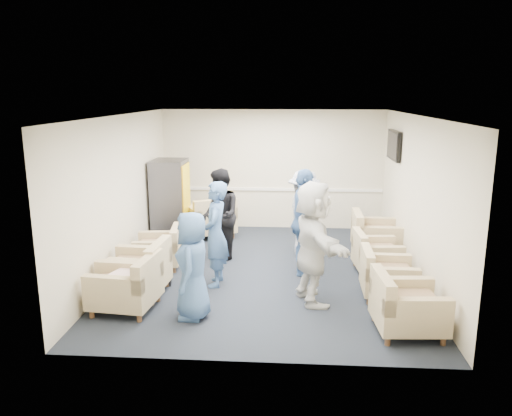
# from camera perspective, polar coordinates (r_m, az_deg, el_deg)

# --- Properties ---
(floor) EXTENTS (6.00, 6.00, 0.00)m
(floor) POSITION_cam_1_polar(r_m,az_deg,el_deg) (8.80, 1.12, -7.32)
(floor) COLOR black
(floor) RESTS_ON ground
(ceiling) EXTENTS (6.00, 6.00, 0.00)m
(ceiling) POSITION_cam_1_polar(r_m,az_deg,el_deg) (8.26, 1.20, 10.52)
(ceiling) COLOR silver
(ceiling) RESTS_ON back_wall
(back_wall) EXTENTS (5.00, 0.02, 2.70)m
(back_wall) POSITION_cam_1_polar(r_m,az_deg,el_deg) (11.38, 1.91, 4.39)
(back_wall) COLOR beige
(back_wall) RESTS_ON floor
(front_wall) EXTENTS (5.00, 0.02, 2.70)m
(front_wall) POSITION_cam_1_polar(r_m,az_deg,el_deg) (5.53, -0.39, -5.01)
(front_wall) COLOR beige
(front_wall) RESTS_ON floor
(left_wall) EXTENTS (0.02, 6.00, 2.70)m
(left_wall) POSITION_cam_1_polar(r_m,az_deg,el_deg) (8.91, -15.13, 1.50)
(left_wall) COLOR beige
(left_wall) RESTS_ON floor
(right_wall) EXTENTS (0.02, 6.00, 2.70)m
(right_wall) POSITION_cam_1_polar(r_m,az_deg,el_deg) (8.68, 17.88, 1.02)
(right_wall) COLOR beige
(right_wall) RESTS_ON floor
(chair_rail) EXTENTS (4.98, 0.04, 0.06)m
(chair_rail) POSITION_cam_1_polar(r_m,az_deg,el_deg) (11.44, 1.89, 2.14)
(chair_rail) COLOR white
(chair_rail) RESTS_ON back_wall
(tv) EXTENTS (0.10, 1.00, 0.58)m
(tv) POSITION_cam_1_polar(r_m,az_deg,el_deg) (10.30, 15.47, 6.92)
(tv) COLOR black
(tv) RESTS_ON right_wall
(armchair_left_near) EXTENTS (0.95, 0.95, 0.69)m
(armchair_left_near) POSITION_cam_1_polar(r_m,az_deg,el_deg) (7.47, -14.32, -8.74)
(armchair_left_near) COLOR tan
(armchair_left_near) RESTS_ON floor
(armchair_left_mid) EXTENTS (0.96, 0.96, 0.72)m
(armchair_left_mid) POSITION_cam_1_polar(r_m,az_deg,el_deg) (7.96, -13.15, -7.17)
(armchair_left_mid) COLOR tan
(armchair_left_mid) RESTS_ON floor
(armchair_left_far) EXTENTS (0.87, 0.87, 0.62)m
(armchair_left_far) POSITION_cam_1_polar(r_m,az_deg,el_deg) (9.12, -10.81, -4.75)
(armchair_left_far) COLOR tan
(armchair_left_far) RESTS_ON floor
(armchair_right_near) EXTENTS (0.91, 0.91, 0.68)m
(armchair_right_near) POSITION_cam_1_polar(r_m,az_deg,el_deg) (6.87, 16.56, -10.89)
(armchair_right_near) COLOR tan
(armchair_right_near) RESTS_ON floor
(armchair_right_midnear) EXTENTS (0.81, 0.81, 0.63)m
(armchair_right_midnear) POSITION_cam_1_polar(r_m,az_deg,el_deg) (7.94, 14.50, -7.64)
(armchair_right_midnear) COLOR tan
(armchair_right_midnear) RESTS_ON floor
(armchair_right_midfar) EXTENTS (0.82, 0.82, 0.61)m
(armchair_right_midfar) POSITION_cam_1_polar(r_m,az_deg,el_deg) (8.97, 13.34, -5.23)
(armchair_right_midfar) COLOR tan
(armchair_right_midfar) RESTS_ON floor
(armchair_right_far) EXTENTS (0.89, 0.89, 0.70)m
(armchair_right_far) POSITION_cam_1_polar(r_m,az_deg,el_deg) (9.92, 13.19, -3.18)
(armchair_right_far) COLOR tan
(armchair_right_far) RESTS_ON floor
(armchair_corner) EXTENTS (1.26, 1.26, 0.75)m
(armchair_corner) POSITION_cam_1_polar(r_m,az_deg,el_deg) (10.86, -5.16, -1.34)
(armchair_corner) COLOR tan
(armchair_corner) RESTS_ON floor
(vending_machine) EXTENTS (0.70, 0.81, 1.71)m
(vending_machine) POSITION_cam_1_polar(r_m,az_deg,el_deg) (10.60, -9.73, 0.85)
(vending_machine) COLOR #505058
(vending_machine) RESTS_ON floor
(backpack) EXTENTS (0.31, 0.24, 0.47)m
(backpack) POSITION_cam_1_polar(r_m,az_deg,el_deg) (8.30, -10.67, -7.05)
(backpack) COLOR black
(backpack) RESTS_ON floor
(pillow) EXTENTS (0.46, 0.53, 0.13)m
(pillow) POSITION_cam_1_polar(r_m,az_deg,el_deg) (7.41, -14.46, -7.44)
(pillow) COLOR silver
(pillow) RESTS_ON armchair_left_near
(person_front_left) EXTENTS (0.49, 0.75, 1.51)m
(person_front_left) POSITION_cam_1_polar(r_m,az_deg,el_deg) (6.92, -7.27, -6.56)
(person_front_left) COLOR #40649A
(person_front_left) RESTS_ON floor
(person_mid_left) EXTENTS (0.41, 0.63, 1.71)m
(person_mid_left) POSITION_cam_1_polar(r_m,az_deg,el_deg) (8.02, -4.65, -2.99)
(person_mid_left) COLOR #40649A
(person_mid_left) RESTS_ON floor
(person_back_left) EXTENTS (0.92, 1.01, 1.71)m
(person_back_left) POSITION_cam_1_polar(r_m,az_deg,el_deg) (9.26, -4.11, -0.78)
(person_back_left) COLOR black
(person_back_left) RESTS_ON floor
(person_back_right) EXTENTS (0.86, 1.19, 1.67)m
(person_back_right) POSITION_cam_1_polar(r_m,az_deg,el_deg) (9.48, 5.47, -0.63)
(person_back_right) COLOR beige
(person_back_right) RESTS_ON floor
(person_mid_right) EXTENTS (0.45, 1.08, 1.83)m
(person_mid_right) POSITION_cam_1_polar(r_m,az_deg,el_deg) (8.49, 5.47, -1.66)
(person_mid_right) COLOR #40649A
(person_mid_right) RESTS_ON floor
(person_front_right) EXTENTS (0.98, 1.79, 1.84)m
(person_front_right) POSITION_cam_1_polar(r_m,az_deg,el_deg) (7.36, 6.55, -3.95)
(person_front_right) COLOR silver
(person_front_right) RESTS_ON floor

